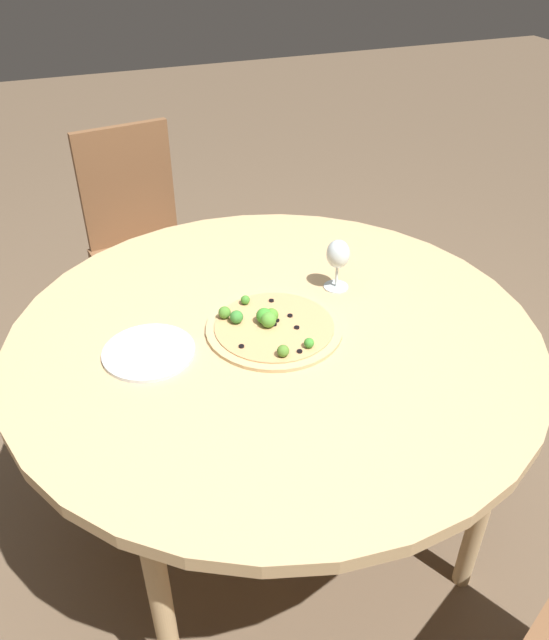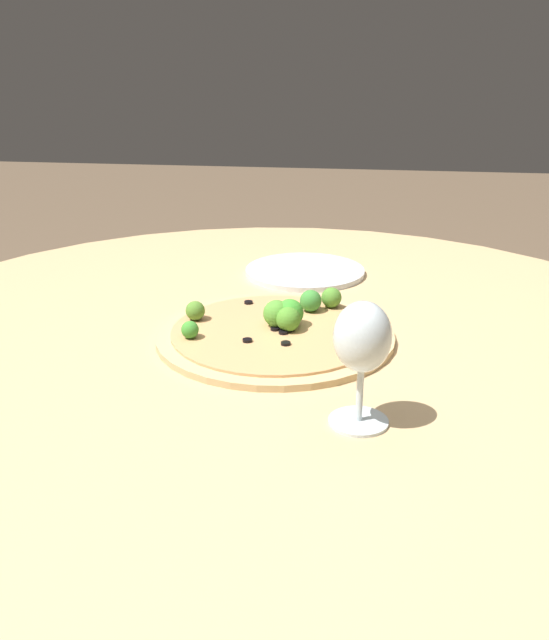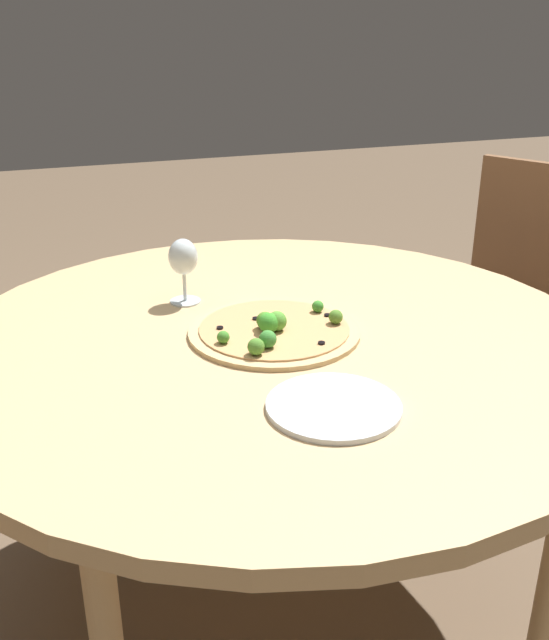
{
  "view_description": "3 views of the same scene",
  "coord_description": "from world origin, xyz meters",
  "px_view_note": "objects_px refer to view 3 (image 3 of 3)",
  "views": [
    {
      "loc": [
        1.22,
        -0.46,
        1.68
      ],
      "look_at": [
        0.0,
        0.0,
        0.76
      ],
      "focal_mm": 35.0,
      "sensor_mm": 36.0,
      "label": 1
    },
    {
      "loc": [
        -0.13,
        0.97,
        1.14
      ],
      "look_at": [
        0.0,
        0.0,
        0.76
      ],
      "focal_mm": 40.0,
      "sensor_mm": 36.0,
      "label": 2
    },
    {
      "loc": [
        -0.47,
        -1.26,
        1.33
      ],
      "look_at": [
        0.0,
        0.0,
        0.76
      ],
      "focal_mm": 40.0,
      "sensor_mm": 36.0,
      "label": 3
    }
  ],
  "objects_px": {
    "pizza": "(275,330)",
    "wine_glass": "(183,259)",
    "chair": "(507,302)",
    "plate_near": "(334,406)"
  },
  "relations": [
    {
      "from": "pizza",
      "to": "wine_glass",
      "type": "bearing_deg",
      "value": 117.91
    },
    {
      "from": "chair",
      "to": "plate_near",
      "type": "bearing_deg",
      "value": -77.07
    },
    {
      "from": "chair",
      "to": "wine_glass",
      "type": "height_order",
      "value": "chair"
    },
    {
      "from": "pizza",
      "to": "wine_glass",
      "type": "relative_size",
      "value": 2.37
    },
    {
      "from": "chair",
      "to": "pizza",
      "type": "height_order",
      "value": "chair"
    },
    {
      "from": "pizza",
      "to": "plate_near",
      "type": "xyz_separation_m",
      "value": [
        -0.01,
        -0.32,
        -0.01
      ]
    },
    {
      "from": "pizza",
      "to": "plate_near",
      "type": "relative_size",
      "value": 1.56
    },
    {
      "from": "chair",
      "to": "pizza",
      "type": "bearing_deg",
      "value": -89.79
    },
    {
      "from": "chair",
      "to": "wine_glass",
      "type": "relative_size",
      "value": 6.16
    },
    {
      "from": "plate_near",
      "to": "chair",
      "type": "bearing_deg",
      "value": 39.06
    }
  ]
}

